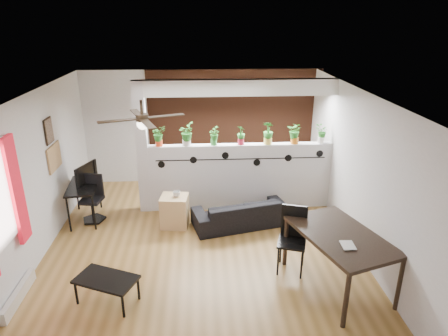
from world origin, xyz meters
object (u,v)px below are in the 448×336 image
(cup, at_px, (177,194))
(potted_plant_0, at_px, (159,135))
(office_chair, at_px, (93,201))
(cube_shelf, at_px, (175,211))
(folding_chair, at_px, (293,233))
(potted_plant_6, at_px, (322,133))
(computer_desk, at_px, (83,188))
(potted_plant_2, at_px, (214,135))
(potted_plant_1, at_px, (186,134))
(potted_plant_4, at_px, (268,132))
(potted_plant_3, at_px, (241,135))
(potted_plant_5, at_px, (295,132))
(coffee_table, at_px, (106,281))
(ceiling_fan, at_px, (142,120))
(sofa, at_px, (241,213))
(dining_table, at_px, (340,240))

(cup, bearing_deg, potted_plant_0, 115.68)
(office_chair, bearing_deg, cube_shelf, -11.56)
(folding_chair, bearing_deg, potted_plant_6, 65.19)
(computer_desk, xyz_separation_m, office_chair, (0.17, -0.05, -0.26))
(potted_plant_2, xyz_separation_m, potted_plant_6, (2.11, -0.00, 0.00))
(potted_plant_1, relative_size, potted_plant_4, 1.01)
(potted_plant_3, xyz_separation_m, potted_plant_5, (1.05, 0.00, 0.03))
(potted_plant_4, bearing_deg, coffee_table, -133.19)
(potted_plant_6, bearing_deg, ceiling_fan, -150.49)
(sofa, bearing_deg, potted_plant_1, -50.93)
(coffee_table, bearing_deg, potted_plant_1, 69.50)
(potted_plant_3, height_order, potted_plant_6, potted_plant_3)
(potted_plant_2, xyz_separation_m, office_chair, (-2.32, -0.39, -1.15))
(cup, bearing_deg, ceiling_fan, -108.22)
(potted_plant_0, bearing_deg, cube_shelf, -67.70)
(sofa, bearing_deg, ceiling_fan, 20.57)
(potted_plant_3, xyz_separation_m, coffee_table, (-2.10, -2.80, -1.20))
(potted_plant_0, xyz_separation_m, potted_plant_6, (3.16, -0.00, -0.02))
(ceiling_fan, distance_m, office_chair, 2.69)
(potted_plant_4, distance_m, potted_plant_5, 0.53)
(ceiling_fan, bearing_deg, cube_shelf, 74.17)
(folding_chair, bearing_deg, potted_plant_0, 135.43)
(potted_plant_2, relative_size, office_chair, 0.40)
(potted_plant_3, distance_m, potted_plant_6, 1.58)
(computer_desk, bearing_deg, sofa, -7.88)
(potted_plant_4, bearing_deg, potted_plant_2, 180.00)
(cube_shelf, xyz_separation_m, office_chair, (-1.56, 0.32, 0.09))
(potted_plant_0, relative_size, computer_desk, 0.38)
(potted_plant_4, xyz_separation_m, potted_plant_5, (0.53, 0.00, -0.01))
(potted_plant_3, distance_m, office_chair, 3.10)
(sofa, height_order, cube_shelf, cube_shelf)
(cube_shelf, bearing_deg, potted_plant_5, 23.26)
(potted_plant_5, bearing_deg, potted_plant_1, 180.00)
(potted_plant_6, xyz_separation_m, dining_table, (-0.43, -2.63, -0.79))
(potted_plant_5, height_order, coffee_table, potted_plant_5)
(potted_plant_3, distance_m, cube_shelf, 1.93)
(potted_plant_5, bearing_deg, sofa, -146.16)
(potted_plant_4, height_order, dining_table, potted_plant_4)
(potted_plant_3, height_order, folding_chair, potted_plant_3)
(folding_chair, bearing_deg, cup, 141.97)
(potted_plant_4, distance_m, coffee_table, 4.03)
(potted_plant_0, xyz_separation_m, computer_desk, (-1.44, -0.34, -0.91))
(office_chair, bearing_deg, coffee_table, -72.68)
(potted_plant_0, relative_size, dining_table, 0.23)
(potted_plant_1, height_order, potted_plant_3, potted_plant_1)
(potted_plant_5, bearing_deg, potted_plant_2, 180.00)
(sofa, bearing_deg, potted_plant_6, -169.31)
(sofa, bearing_deg, computer_desk, -21.68)
(potted_plant_2, height_order, potted_plant_6, potted_plant_6)
(potted_plant_6, bearing_deg, potted_plant_0, 180.00)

